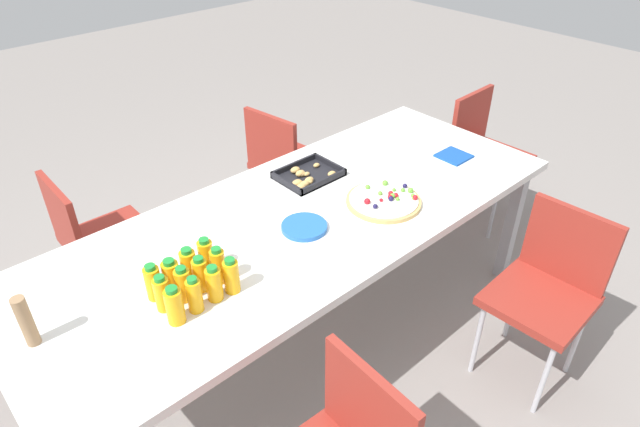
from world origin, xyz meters
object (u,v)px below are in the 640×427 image
at_px(snack_tray, 307,176).
at_px(chair_near_right, 549,284).
at_px(napkin_stack, 454,156).
at_px(juice_bottle_8, 153,283).
at_px(juice_bottle_9, 171,276).
at_px(juice_bottle_3, 231,276).
at_px(juice_bottle_10, 189,265).
at_px(juice_bottle_5, 183,284).
at_px(juice_bottle_11, 206,256).
at_px(juice_bottle_2, 214,284).
at_px(juice_bottle_6, 200,274).
at_px(chair_far_left, 95,236).
at_px(juice_bottle_0, 175,306).
at_px(chair_end, 483,147).
at_px(juice_bottle_7, 218,266).
at_px(party_table, 301,226).
at_px(juice_bottle_1, 194,295).
at_px(fruit_pizza, 384,200).
at_px(plate_stack, 304,227).
at_px(juice_bottle_4, 162,294).
at_px(chair_far_right, 285,160).
at_px(cardboard_tube, 26,321).

bearing_deg(snack_tray, chair_near_right, -67.19).
bearing_deg(napkin_stack, juice_bottle_8, 177.20).
bearing_deg(juice_bottle_9, chair_near_right, -31.17).
height_order(chair_near_right, juice_bottle_8, juice_bottle_8).
height_order(juice_bottle_3, juice_bottle_10, juice_bottle_3).
bearing_deg(juice_bottle_5, chair_near_right, -28.94).
bearing_deg(juice_bottle_11, chair_near_right, -34.65).
distance_m(juice_bottle_2, juice_bottle_6, 0.08).
bearing_deg(juice_bottle_2, snack_tray, 27.37).
xyz_separation_m(chair_far_left, juice_bottle_0, (-0.10, -1.01, 0.31)).
bearing_deg(chair_end, juice_bottle_7, 3.76).
bearing_deg(party_table, juice_bottle_6, -168.66).
height_order(chair_end, juice_bottle_1, juice_bottle_1).
bearing_deg(fruit_pizza, plate_stack, 167.07).
height_order(chair_far_left, juice_bottle_5, juice_bottle_5).
bearing_deg(juice_bottle_4, juice_bottle_2, -25.93).
bearing_deg(plate_stack, juice_bottle_11, 173.96).
distance_m(party_table, juice_bottle_1, 0.68).
height_order(juice_bottle_2, plate_stack, juice_bottle_2).
height_order(juice_bottle_11, fruit_pizza, juice_bottle_11).
relative_size(chair_far_right, juice_bottle_0, 5.62).
relative_size(chair_far_right, fruit_pizza, 2.47).
bearing_deg(chair_near_right, juice_bottle_6, 57.00).
distance_m(juice_bottle_6, juice_bottle_8, 0.16).
height_order(juice_bottle_7, juice_bottle_9, juice_bottle_7).
bearing_deg(juice_bottle_11, juice_bottle_2, -113.00).
relative_size(chair_near_right, juice_bottle_11, 5.80).
height_order(juice_bottle_1, juice_bottle_3, same).
height_order(juice_bottle_3, fruit_pizza, juice_bottle_3).
bearing_deg(juice_bottle_9, juice_bottle_7, -26.41).
bearing_deg(chair_end, juice_bottle_0, 5.12).
xyz_separation_m(juice_bottle_8, fruit_pizza, (1.06, -0.13, -0.05)).
bearing_deg(juice_bottle_1, chair_end, 7.08).
bearing_deg(fruit_pizza, juice_bottle_6, 176.19).
bearing_deg(chair_near_right, plate_stack, 41.25).
bearing_deg(cardboard_tube, juice_bottle_7, -13.69).
distance_m(chair_end, napkin_stack, 0.72).
relative_size(chair_end, juice_bottle_6, 5.88).
relative_size(chair_near_right, juice_bottle_10, 6.01).
xyz_separation_m(juice_bottle_1, juice_bottle_2, (0.08, 0.00, 0.00)).
height_order(juice_bottle_3, juice_bottle_8, same).
height_order(chair_end, juice_bottle_6, juice_bottle_6).
height_order(chair_end, cardboard_tube, cardboard_tube).
height_order(juice_bottle_0, juice_bottle_8, juice_bottle_0).
distance_m(chair_far_right, juice_bottle_2, 1.51).
bearing_deg(napkin_stack, juice_bottle_10, 176.80).
relative_size(juice_bottle_8, cardboard_tube, 0.76).
distance_m(juice_bottle_11, napkin_stack, 1.43).
relative_size(juice_bottle_3, snack_tray, 0.49).
distance_m(chair_end, snack_tray, 1.38).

